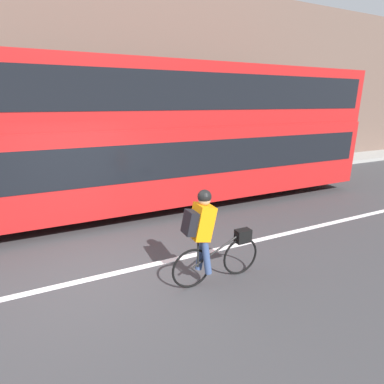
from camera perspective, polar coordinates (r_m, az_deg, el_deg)
name	(u,v)px	position (r m, az deg, el deg)	size (l,w,h in m)	color
ground_plane	(96,275)	(5.58, -17.78, -14.81)	(80.00, 80.00, 0.00)	#38383A
road_center_line	(97,277)	(5.51, -17.65, -15.23)	(50.00, 0.14, 0.01)	silver
sidewalk_curb	(71,189)	(10.73, -22.07, 0.48)	(60.00, 1.71, 0.15)	gray
building_facade	(56,82)	(11.39, -24.41, 18.59)	(60.00, 0.30, 7.00)	brown
bus	(182,130)	(8.48, -1.89, 11.69)	(11.20, 2.45, 3.78)	black
cyclist_on_bike	(208,234)	(4.73, 3.12, -8.05)	(1.59, 0.32, 1.60)	black
trash_bin	(11,180)	(10.58, -31.19, 1.99)	(0.57, 0.57, 0.89)	#262628
street_sign_post	(1,150)	(10.43, -32.65, 6.69)	(0.36, 0.09, 2.41)	#59595B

